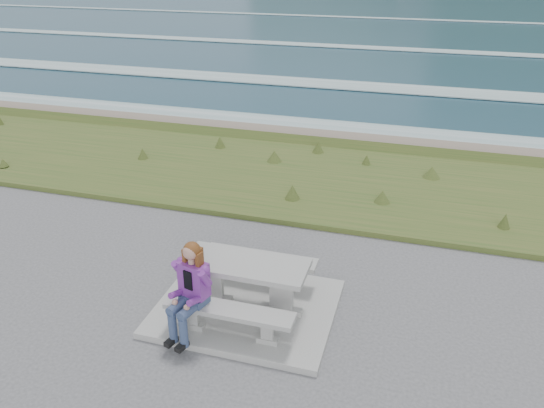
# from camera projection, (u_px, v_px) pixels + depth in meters

# --- Properties ---
(concrete_slab) EXTENTS (2.60, 2.10, 0.10)m
(concrete_slab) POSITION_uv_depth(u_px,v_px,m) (247.00, 308.00, 7.92)
(concrete_slab) COLOR gray
(concrete_slab) RESTS_ON ground
(picnic_table) EXTENTS (1.80, 0.75, 0.75)m
(picnic_table) POSITION_uv_depth(u_px,v_px,m) (246.00, 272.00, 7.64)
(picnic_table) COLOR gray
(picnic_table) RESTS_ON concrete_slab
(bench_landward) EXTENTS (1.80, 0.35, 0.45)m
(bench_landward) POSITION_uv_depth(u_px,v_px,m) (229.00, 314.00, 7.14)
(bench_landward) COLOR gray
(bench_landward) RESTS_ON concrete_slab
(bench_seaward) EXTENTS (1.80, 0.35, 0.45)m
(bench_seaward) POSITION_uv_depth(u_px,v_px,m) (260.00, 261.00, 8.34)
(bench_seaward) COLOR gray
(bench_seaward) RESTS_ON concrete_slab
(grass_verge) EXTENTS (160.00, 4.50, 0.22)m
(grass_verge) POSITION_uv_depth(u_px,v_px,m) (317.00, 182.00, 12.25)
(grass_verge) COLOR #33541F
(grass_verge) RESTS_ON ground
(shore_drop) EXTENTS (160.00, 0.80, 2.20)m
(shore_drop) POSITION_uv_depth(u_px,v_px,m) (339.00, 142.00, 14.75)
(shore_drop) COLOR #6B5E50
(shore_drop) RESTS_ON ground
(ocean) EXTENTS (1600.00, 1600.00, 0.09)m
(ocean) POSITION_uv_depth(u_px,v_px,m) (389.00, 75.00, 30.33)
(ocean) COLOR navy
(ocean) RESTS_ON ground
(seated_woman) EXTENTS (0.53, 0.74, 1.38)m
(seated_woman) POSITION_uv_depth(u_px,v_px,m) (188.00, 304.00, 7.09)
(seated_woman) COLOR navy
(seated_woman) RESTS_ON concrete_slab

